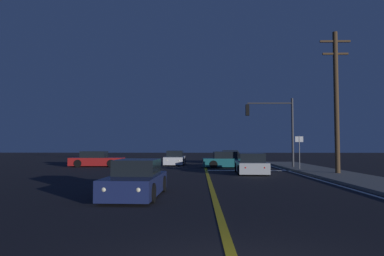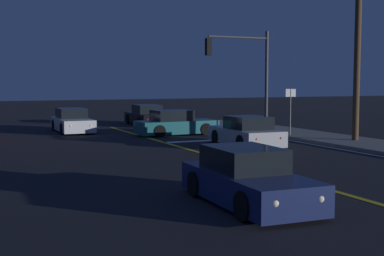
{
  "view_description": "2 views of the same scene",
  "coord_description": "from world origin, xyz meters",
  "px_view_note": "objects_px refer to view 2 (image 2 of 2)",
  "views": [
    {
      "loc": [
        -0.55,
        -4.26,
        1.87
      ],
      "look_at": [
        -0.97,
        17.0,
        2.94
      ],
      "focal_mm": 32.04,
      "sensor_mm": 36.0,
      "label": 1
    },
    {
      "loc": [
        -9.16,
        -2.64,
        2.9
      ],
      "look_at": [
        0.32,
        18.59,
        0.88
      ],
      "focal_mm": 50.74,
      "sensor_mm": 36.0,
      "label": 2
    }
  ],
  "objects_px": {
    "car_mid_block_navy": "(247,180)",
    "car_parked_curb_white": "(72,122)",
    "car_distant_tail_teal": "(175,124)",
    "car_following_oncoming_silver": "(246,133)",
    "traffic_signal_near_right": "(245,65)",
    "utility_pole_right": "(358,41)",
    "street_sign_corner": "(290,104)",
    "car_far_approaching_black": "(146,116)"
  },
  "relations": [
    {
      "from": "car_mid_block_navy",
      "to": "utility_pole_right",
      "type": "distance_m",
      "value": 14.71
    },
    {
      "from": "car_mid_block_navy",
      "to": "traffic_signal_near_right",
      "type": "bearing_deg",
      "value": -117.52
    },
    {
      "from": "car_following_oncoming_silver",
      "to": "car_mid_block_navy",
      "type": "bearing_deg",
      "value": -117.27
    },
    {
      "from": "car_mid_block_navy",
      "to": "car_far_approaching_black",
      "type": "xyz_separation_m",
      "value": [
        5.49,
        22.94,
        0.0
      ]
    },
    {
      "from": "car_following_oncoming_silver",
      "to": "traffic_signal_near_right",
      "type": "height_order",
      "value": "traffic_signal_near_right"
    },
    {
      "from": "car_parked_curb_white",
      "to": "street_sign_corner",
      "type": "relative_size",
      "value": 1.82
    },
    {
      "from": "car_far_approaching_black",
      "to": "street_sign_corner",
      "type": "distance_m",
      "value": 11.52
    },
    {
      "from": "car_mid_block_navy",
      "to": "street_sign_corner",
      "type": "xyz_separation_m",
      "value": [
        9.52,
        12.21,
        1.12
      ]
    },
    {
      "from": "car_distant_tail_teal",
      "to": "utility_pole_right",
      "type": "xyz_separation_m",
      "value": [
        6.2,
        -7.04,
        4.14
      ]
    },
    {
      "from": "car_parked_curb_white",
      "to": "car_following_oncoming_silver",
      "type": "height_order",
      "value": "same"
    },
    {
      "from": "car_far_approaching_black",
      "to": "utility_pole_right",
      "type": "distance_m",
      "value": 15.58
    },
    {
      "from": "car_far_approaching_black",
      "to": "street_sign_corner",
      "type": "xyz_separation_m",
      "value": [
        4.03,
        -10.74,
        1.12
      ]
    },
    {
      "from": "car_mid_block_navy",
      "to": "traffic_signal_near_right",
      "type": "height_order",
      "value": "traffic_signal_near_right"
    },
    {
      "from": "car_far_approaching_black",
      "to": "car_following_oncoming_silver",
      "type": "distance_m",
      "value": 12.85
    },
    {
      "from": "car_mid_block_navy",
      "to": "car_parked_curb_white",
      "type": "relative_size",
      "value": 0.93
    },
    {
      "from": "car_parked_curb_white",
      "to": "car_following_oncoming_silver",
      "type": "distance_m",
      "value": 11.5
    },
    {
      "from": "car_far_approaching_black",
      "to": "car_following_oncoming_silver",
      "type": "xyz_separation_m",
      "value": [
        0.24,
        -12.85,
        0.0
      ]
    },
    {
      "from": "car_parked_curb_white",
      "to": "car_far_approaching_black",
      "type": "bearing_deg",
      "value": -151.47
    },
    {
      "from": "car_mid_block_navy",
      "to": "car_distant_tail_teal",
      "type": "bearing_deg",
      "value": -104.61
    },
    {
      "from": "car_parked_curb_white",
      "to": "car_following_oncoming_silver",
      "type": "relative_size",
      "value": 1.09
    },
    {
      "from": "street_sign_corner",
      "to": "car_far_approaching_black",
      "type": "bearing_deg",
      "value": 110.57
    },
    {
      "from": "traffic_signal_near_right",
      "to": "street_sign_corner",
      "type": "relative_size",
      "value": 2.22
    },
    {
      "from": "car_mid_block_navy",
      "to": "car_far_approaching_black",
      "type": "bearing_deg",
      "value": -101.6
    },
    {
      "from": "car_parked_curb_white",
      "to": "utility_pole_right",
      "type": "height_order",
      "value": "utility_pole_right"
    },
    {
      "from": "car_parked_curb_white",
      "to": "car_far_approaching_black",
      "type": "xyz_separation_m",
      "value": [
        5.47,
        2.87,
        -0.0
      ]
    },
    {
      "from": "car_far_approaching_black",
      "to": "utility_pole_right",
      "type": "relative_size",
      "value": 0.48
    },
    {
      "from": "car_distant_tail_teal",
      "to": "car_following_oncoming_silver",
      "type": "bearing_deg",
      "value": 7.48
    },
    {
      "from": "utility_pole_right",
      "to": "car_following_oncoming_silver",
      "type": "bearing_deg",
      "value": 167.42
    },
    {
      "from": "car_far_approaching_black",
      "to": "traffic_signal_near_right",
      "type": "height_order",
      "value": "traffic_signal_near_right"
    },
    {
      "from": "car_distant_tail_teal",
      "to": "utility_pole_right",
      "type": "height_order",
      "value": "utility_pole_right"
    },
    {
      "from": "street_sign_corner",
      "to": "car_parked_curb_white",
      "type": "bearing_deg",
      "value": 140.37
    },
    {
      "from": "car_mid_block_navy",
      "to": "car_distant_tail_teal",
      "type": "distance_m",
      "value": 16.66
    },
    {
      "from": "car_far_approaching_black",
      "to": "traffic_signal_near_right",
      "type": "distance_m",
      "value": 9.05
    },
    {
      "from": "car_following_oncoming_silver",
      "to": "traffic_signal_near_right",
      "type": "xyz_separation_m",
      "value": [
        2.71,
        4.91,
        3.18
      ]
    },
    {
      "from": "traffic_signal_near_right",
      "to": "car_far_approaching_black",
      "type": "bearing_deg",
      "value": -69.57
    },
    {
      "from": "utility_pole_right",
      "to": "car_distant_tail_teal",
      "type": "bearing_deg",
      "value": 131.37
    },
    {
      "from": "car_mid_block_navy",
      "to": "traffic_signal_near_right",
      "type": "xyz_separation_m",
      "value": [
        8.45,
        15.01,
        3.19
      ]
    },
    {
      "from": "utility_pole_right",
      "to": "car_far_approaching_black",
      "type": "bearing_deg",
      "value": 111.19
    },
    {
      "from": "car_parked_curb_white",
      "to": "car_distant_tail_teal",
      "type": "xyz_separation_m",
      "value": [
        4.7,
        -4.1,
        -0.0
      ]
    },
    {
      "from": "car_mid_block_navy",
      "to": "utility_pole_right",
      "type": "height_order",
      "value": "utility_pole_right"
    },
    {
      "from": "car_far_approaching_black",
      "to": "car_parked_curb_white",
      "type": "bearing_deg",
      "value": -150.56
    },
    {
      "from": "car_far_approaching_black",
      "to": "car_following_oncoming_silver",
      "type": "height_order",
      "value": "same"
    }
  ]
}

